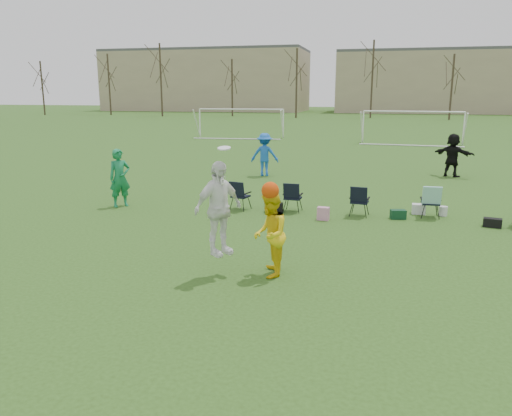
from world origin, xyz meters
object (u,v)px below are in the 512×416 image
(fielder_blue, at_px, (265,155))
(goal_mid, at_px, (413,118))
(fielder_black, at_px, (453,155))
(center_contest, at_px, (245,221))
(goal_left, at_px, (241,115))
(fielder_green_near, at_px, (120,178))

(fielder_blue, distance_m, goal_mid, 18.88)
(fielder_black, distance_m, center_contest, 15.81)
(fielder_blue, relative_size, goal_left, 0.27)
(center_contest, bearing_deg, fielder_black, 68.13)
(fielder_green_near, height_order, goal_mid, goal_mid)
(goal_mid, bearing_deg, center_contest, -95.22)
(center_contest, xyz_separation_m, goal_left, (-9.11, 32.14, 0.72))
(fielder_green_near, bearing_deg, fielder_black, -7.64)
(goal_left, bearing_deg, fielder_blue, -76.24)
(fielder_black, bearing_deg, goal_left, -18.53)
(fielder_blue, height_order, fielder_black, fielder_black)
(center_contest, height_order, goal_mid, center_contest)
(fielder_blue, xyz_separation_m, fielder_black, (8.43, 1.85, 0.01))
(center_contest, distance_m, goal_mid, 30.55)
(fielder_blue, xyz_separation_m, center_contest, (2.54, -12.82, 0.21))
(fielder_blue, bearing_deg, center_contest, 95.42)
(fielder_green_near, distance_m, center_contest, 7.93)
(center_contest, bearing_deg, goal_mid, 80.78)
(fielder_black, height_order, goal_left, goal_left)
(fielder_green_near, bearing_deg, center_contest, -88.59)
(fielder_green_near, xyz_separation_m, goal_left, (-3.26, 26.78, 0.94))
(fielder_black, bearing_deg, center_contest, 98.96)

